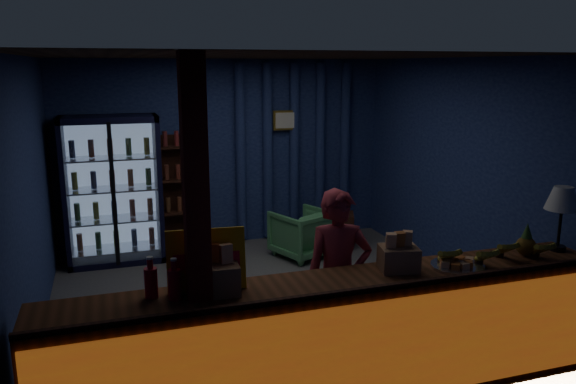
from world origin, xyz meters
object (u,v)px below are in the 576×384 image
Objects in this scene: green_chair at (302,233)px; table_lamp at (563,201)px; shopkeeper at (338,279)px; pastry_tray at (458,265)px.

table_lamp is (1.23, -3.12, 1.07)m from green_chair.
shopkeeper reaches higher than green_chair.
table_lamp is at bearing -0.22° from shopkeeper.
shopkeeper is 3.62× the size of pastry_tray.
table_lamp is (1.07, 0.10, 0.42)m from pastry_tray.
pastry_tray is 0.75× the size of table_lamp.
pastry_tray is (0.81, -0.49, 0.21)m from shopkeeper.
shopkeeper is 2.83m from green_chair.
pastry_tray reaches higher than green_chair.
pastry_tray is (0.16, -3.21, 0.66)m from green_chair.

